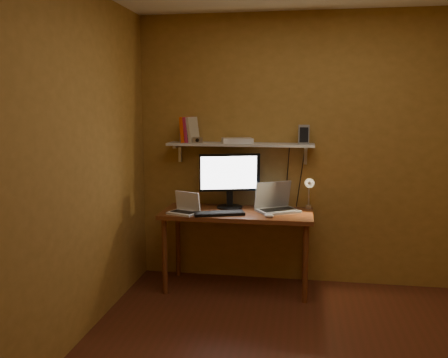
% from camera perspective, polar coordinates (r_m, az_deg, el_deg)
% --- Properties ---
extents(room, '(3.44, 3.24, 2.64)m').
position_cam_1_polar(room, '(3.04, 11.26, 0.52)').
color(room, '#532315').
rests_on(room, ground).
extents(desk, '(1.40, 0.60, 0.75)m').
position_cam_1_polar(desk, '(4.46, 1.59, -4.99)').
color(desk, maroon).
rests_on(desk, ground).
extents(wall_shelf, '(1.40, 0.25, 0.21)m').
position_cam_1_polar(wall_shelf, '(4.54, 1.96, 4.14)').
color(wall_shelf, silver).
rests_on(wall_shelf, room).
extents(monitor, '(0.57, 0.31, 0.53)m').
position_cam_1_polar(monitor, '(4.53, 0.69, 0.14)').
color(monitor, black).
rests_on(monitor, desk).
extents(laptop, '(0.45, 0.42, 0.27)m').
position_cam_1_polar(laptop, '(4.48, 6.22, -2.91)').
color(laptop, gray).
rests_on(laptop, desk).
extents(netbook, '(0.31, 0.27, 0.20)m').
position_cam_1_polar(netbook, '(4.37, -4.70, -3.43)').
color(netbook, silver).
rests_on(netbook, desk).
extents(keyboard, '(0.48, 0.29, 0.02)m').
position_cam_1_polar(keyboard, '(4.31, -0.59, -4.16)').
color(keyboard, black).
rests_on(keyboard, desk).
extents(mouse, '(0.10, 0.08, 0.03)m').
position_cam_1_polar(mouse, '(4.22, 5.43, -4.42)').
color(mouse, silver).
rests_on(mouse, desk).
extents(desk_lamp, '(0.09, 0.23, 0.38)m').
position_cam_1_polar(desk_lamp, '(4.49, 10.21, -1.21)').
color(desk_lamp, silver).
rests_on(desk_lamp, desk).
extents(speaker_left, '(0.10, 0.10, 0.17)m').
position_cam_1_polar(speaker_left, '(4.61, -4.62, 5.43)').
color(speaker_left, gray).
rests_on(speaker_left, wall_shelf).
extents(speaker_right, '(0.10, 0.10, 0.18)m').
position_cam_1_polar(speaker_right, '(4.49, 9.57, 5.30)').
color(speaker_right, gray).
rests_on(speaker_right, wall_shelf).
extents(books, '(0.18, 0.18, 0.25)m').
position_cam_1_polar(books, '(4.62, -4.19, 5.93)').
color(books, '#E64604').
rests_on(books, wall_shelf).
extents(shelf_camera, '(0.09, 0.04, 0.06)m').
position_cam_1_polar(shelf_camera, '(4.54, -3.19, 4.69)').
color(shelf_camera, silver).
rests_on(shelf_camera, wall_shelf).
extents(router, '(0.33, 0.26, 0.05)m').
position_cam_1_polar(router, '(4.53, 1.62, 4.64)').
color(router, silver).
rests_on(router, wall_shelf).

